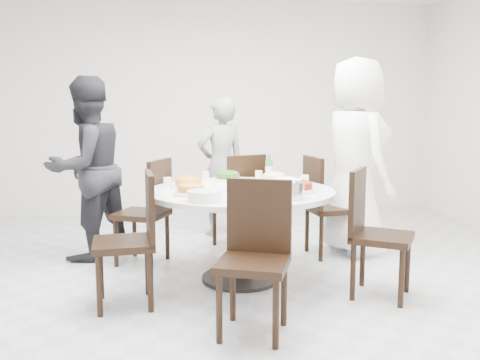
{
  "coord_description": "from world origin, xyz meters",
  "views": [
    {
      "loc": [
        -0.55,
        -3.78,
        1.39
      ],
      "look_at": [
        -0.0,
        0.25,
        0.82
      ],
      "focal_mm": 38.0,
      "sensor_mm": 36.0,
      "label": 1
    }
  ],
  "objects": [
    {
      "name": "floor",
      "position": [
        0.0,
        0.0,
        0.0
      ],
      "size": [
        6.0,
        6.0,
        0.01
      ],
      "primitive_type": "cube",
      "color": "silver",
      "rests_on": "ground"
    },
    {
      "name": "wall_back",
      "position": [
        0.0,
        3.0,
        1.4
      ],
      "size": [
        6.0,
        0.01,
        2.8
      ],
      "primitive_type": "cube",
      "color": "silver",
      "rests_on": "ground"
    },
    {
      "name": "dining_table",
      "position": [
        -0.0,
        0.2,
        0.38
      ],
      "size": [
        1.5,
        1.5,
        0.75
      ],
      "primitive_type": "cylinder",
      "color": "white",
      "rests_on": "floor"
    },
    {
      "name": "chair_ne",
      "position": [
        0.94,
        0.8,
        0.47
      ],
      "size": [
        0.47,
        0.47,
        0.95
      ],
      "primitive_type": "cube",
      "rotation": [
        0.0,
        0.0,
        1.69
      ],
      "color": "black",
      "rests_on": "floor"
    },
    {
      "name": "chair_n",
      "position": [
        0.1,
        1.2,
        0.47
      ],
      "size": [
        0.55,
        0.55,
        0.95
      ],
      "primitive_type": "cube",
      "rotation": [
        0.0,
        0.0,
        3.53
      ],
      "color": "black",
      "rests_on": "floor"
    },
    {
      "name": "chair_nw",
      "position": [
        -0.83,
        0.78,
        0.47
      ],
      "size": [
        0.56,
        0.56,
        0.95
      ],
      "primitive_type": "cube",
      "rotation": [
        0.0,
        0.0,
        4.28
      ],
      "color": "black",
      "rests_on": "floor"
    },
    {
      "name": "chair_sw",
      "position": [
        -0.89,
        -0.23,
        0.47
      ],
      "size": [
        0.46,
        0.46,
        0.95
      ],
      "primitive_type": "cube",
      "rotation": [
        0.0,
        0.0,
        4.81
      ],
      "color": "black",
      "rests_on": "floor"
    },
    {
      "name": "chair_s",
      "position": [
        -0.07,
        -0.81,
        0.47
      ],
      "size": [
        0.54,
        0.54,
        0.95
      ],
      "primitive_type": "cube",
      "rotation": [
        0.0,
        0.0,
        5.92
      ],
      "color": "black",
      "rests_on": "floor"
    },
    {
      "name": "chair_se",
      "position": [
        0.98,
        -0.3,
        0.47
      ],
      "size": [
        0.58,
        0.58,
        0.95
      ],
      "primitive_type": "cube",
      "rotation": [
        0.0,
        0.0,
        7.28
      ],
      "color": "black",
      "rests_on": "floor"
    },
    {
      "name": "diner_right",
      "position": [
        1.2,
        0.87,
        0.94
      ],
      "size": [
        0.78,
        1.02,
        1.87
      ],
      "primitive_type": "imported",
      "rotation": [
        0.0,
        0.0,
        1.79
      ],
      "color": "white",
      "rests_on": "floor"
    },
    {
      "name": "diner_middle",
      "position": [
        -0.01,
        1.74,
        0.76
      ],
      "size": [
        0.65,
        0.53,
        1.52
      ],
      "primitive_type": "imported",
      "rotation": [
        0.0,
        0.0,
        3.5
      ],
      "color": "black",
      "rests_on": "floor"
    },
    {
      "name": "diner_left",
      "position": [
        -1.33,
        1.02,
        0.84
      ],
      "size": [
        1.03,
        1.04,
        1.69
      ],
      "primitive_type": "imported",
      "rotation": [
        0.0,
        0.0,
        3.96
      ],
      "color": "black",
      "rests_on": "floor"
    },
    {
      "name": "dish_greens",
      "position": [
        -0.05,
        0.7,
        0.78
      ],
      "size": [
        0.27,
        0.27,
        0.07
      ],
      "primitive_type": "cylinder",
      "color": "white",
      "rests_on": "dining_table"
    },
    {
      "name": "dish_pale",
      "position": [
        0.34,
        0.54,
        0.79
      ],
      "size": [
        0.27,
        0.27,
        0.07
      ],
      "primitive_type": "cylinder",
      "color": "white",
      "rests_on": "dining_table"
    },
    {
      "name": "dish_orange",
      "position": [
        -0.42,
        0.36,
        0.79
      ],
      "size": [
        0.28,
        0.28,
        0.08
      ],
      "primitive_type": "cylinder",
      "color": "white",
      "rests_on": "dining_table"
    },
    {
      "name": "dish_redbrown",
      "position": [
        0.42,
        0.03,
        0.79
      ],
      "size": [
        0.29,
        0.29,
        0.07
      ],
      "primitive_type": "cylinder",
      "color": "white",
      "rests_on": "dining_table"
    },
    {
      "name": "dish_tofu",
      "position": [
        -0.41,
        0.01,
        0.78
      ],
      "size": [
        0.26,
        0.26,
        0.07
      ],
      "primitive_type": "cylinder",
      "color": "white",
      "rests_on": "dining_table"
    },
    {
      "name": "rice_bowl",
      "position": [
        0.27,
        -0.21,
        0.81
      ],
      "size": [
        0.26,
        0.26,
        0.11
      ],
      "primitive_type": "cylinder",
      "color": "silver",
      "rests_on": "dining_table"
    },
    {
      "name": "soup_bowl",
      "position": [
        -0.32,
        -0.27,
        0.79
      ],
      "size": [
        0.24,
        0.24,
        0.07
      ],
      "primitive_type": "cylinder",
      "color": "white",
      "rests_on": "dining_table"
    },
    {
      "name": "beverage_bottle",
      "position": [
        0.33,
        0.73,
        0.87
      ],
      "size": [
        0.07,
        0.07,
        0.23
      ],
      "primitive_type": "cylinder",
      "color": "#2E743C",
      "rests_on": "dining_table"
    },
    {
      "name": "tea_cups",
      "position": [
        0.01,
        0.81,
        0.79
      ],
      "size": [
        0.07,
        0.07,
        0.08
      ],
      "primitive_type": "cylinder",
      "color": "white",
      "rests_on": "dining_table"
    },
    {
      "name": "chopsticks",
      "position": [
        0.01,
        0.9,
        0.76
      ],
      "size": [
        0.24,
        0.04,
        0.01
      ],
      "primitive_type": null,
      "color": "tan",
      "rests_on": "dining_table"
    }
  ]
}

